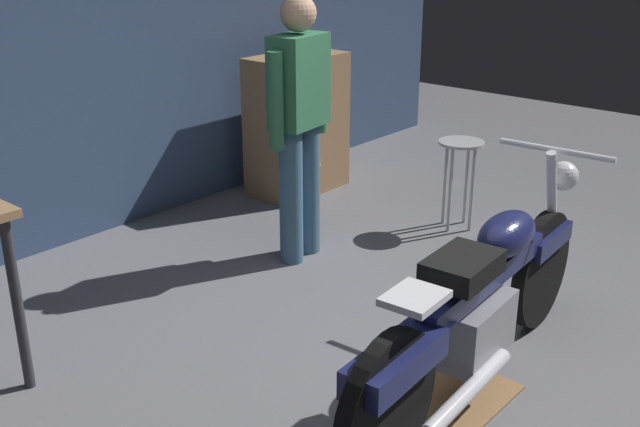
% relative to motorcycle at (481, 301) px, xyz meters
% --- Properties ---
extents(ground_plane, '(12.00, 12.00, 0.00)m').
position_rel_motorcycle_xyz_m(ground_plane, '(-0.04, 0.24, -0.45)').
color(ground_plane, slate).
extents(back_wall, '(8.00, 0.12, 3.10)m').
position_rel_motorcycle_xyz_m(back_wall, '(-0.04, 3.04, 1.10)').
color(back_wall, '#384C70').
rests_on(back_wall, ground_plane).
extents(motorcycle, '(2.19, 0.60, 1.00)m').
position_rel_motorcycle_xyz_m(motorcycle, '(0.00, 0.00, 0.00)').
color(motorcycle, black).
rests_on(motorcycle, ground_plane).
extents(person_standing, '(0.57, 0.27, 1.67)m').
position_rel_motorcycle_xyz_m(person_standing, '(0.58, 1.63, 0.48)').
color(person_standing, '#3E627E').
rests_on(person_standing, ground_plane).
extents(shop_stool, '(0.32, 0.32, 0.64)m').
position_rel_motorcycle_xyz_m(shop_stool, '(1.68, 1.12, 0.05)').
color(shop_stool, '#B2B2B7').
rests_on(shop_stool, ground_plane).
extents(wooden_dresser, '(0.80, 0.47, 1.10)m').
position_rel_motorcycle_xyz_m(wooden_dresser, '(1.54, 2.54, 0.10)').
color(wooden_dresser, '#99724C').
rests_on(wooden_dresser, ground_plane).
extents(drip_tray, '(0.56, 0.40, 0.01)m').
position_rel_motorcycle_xyz_m(drip_tray, '(-0.15, 0.00, -0.44)').
color(drip_tray, olive).
rests_on(drip_tray, ground_plane).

